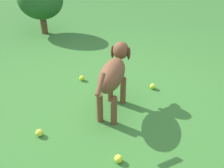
{
  "coord_description": "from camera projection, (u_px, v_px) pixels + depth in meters",
  "views": [
    {
      "loc": [
        0.67,
        -1.97,
        1.5
      ],
      "look_at": [
        0.06,
        -0.1,
        0.32
      ],
      "focal_mm": 38.83,
      "sensor_mm": 36.0,
      "label": 1
    }
  ],
  "objects": [
    {
      "name": "tennis_ball_2",
      "position": [
        39.0,
        133.0,
        2.13
      ],
      "size": [
        0.07,
        0.07,
        0.07
      ],
      "primitive_type": "sphere",
      "color": "#D2DB39",
      "rests_on": "ground"
    },
    {
      "name": "tennis_ball_1",
      "position": [
        82.0,
        78.0,
        2.97
      ],
      "size": [
        0.07,
        0.07,
        0.07
      ],
      "primitive_type": "sphere",
      "color": "#C7DB2B",
      "rests_on": "ground"
    },
    {
      "name": "tennis_ball_4",
      "position": [
        153.0,
        86.0,
        2.81
      ],
      "size": [
        0.07,
        0.07,
        0.07
      ],
      "primitive_type": "sphere",
      "color": "#C6DF39",
      "rests_on": "ground"
    },
    {
      "name": "ground",
      "position": [
        109.0,
        105.0,
        2.55
      ],
      "size": [
        14.0,
        14.0,
        0.0
      ],
      "primitive_type": "plane",
      "color": "#38722D"
    },
    {
      "name": "tennis_ball_0",
      "position": [
        119.0,
        159.0,
        1.88
      ],
      "size": [
        0.07,
        0.07,
        0.07
      ],
      "primitive_type": "sphere",
      "color": "#D1E134",
      "rests_on": "ground"
    },
    {
      "name": "dog",
      "position": [
        114.0,
        73.0,
        2.29
      ],
      "size": [
        0.23,
        0.92,
        0.62
      ],
      "rotation": [
        0.0,
        0.0,
        1.61
      ],
      "color": "brown",
      "rests_on": "ground"
    }
  ]
}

